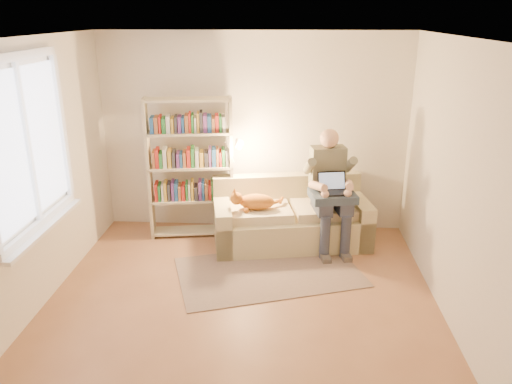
# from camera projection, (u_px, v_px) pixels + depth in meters

# --- Properties ---
(floor) EXTENTS (4.50, 4.50, 0.00)m
(floor) POSITION_uv_depth(u_px,v_px,m) (239.00, 317.00, 4.87)
(floor) COLOR #8C5D40
(floor) RESTS_ON ground
(ceiling) EXTENTS (4.00, 4.50, 0.02)m
(ceiling) POSITION_uv_depth(u_px,v_px,m) (235.00, 39.00, 3.99)
(ceiling) COLOR white
(ceiling) RESTS_ON wall_back
(wall_left) EXTENTS (0.02, 4.50, 2.60)m
(wall_left) POSITION_uv_depth(u_px,v_px,m) (19.00, 187.00, 4.54)
(wall_left) COLOR silver
(wall_left) RESTS_ON floor
(wall_right) EXTENTS (0.02, 4.50, 2.60)m
(wall_right) POSITION_uv_depth(u_px,v_px,m) (467.00, 197.00, 4.31)
(wall_right) COLOR silver
(wall_right) RESTS_ON floor
(wall_back) EXTENTS (4.00, 0.02, 2.60)m
(wall_back) POSITION_uv_depth(u_px,v_px,m) (254.00, 134.00, 6.54)
(wall_back) COLOR silver
(wall_back) RESTS_ON floor
(wall_front) EXTENTS (4.00, 0.02, 2.60)m
(wall_front) POSITION_uv_depth(u_px,v_px,m) (191.00, 356.00, 2.32)
(wall_front) COLOR silver
(wall_front) RESTS_ON floor
(window) EXTENTS (0.12, 1.52, 1.69)m
(window) POSITION_uv_depth(u_px,v_px,m) (34.00, 173.00, 4.70)
(window) COLOR white
(window) RESTS_ON wall_left
(sofa) EXTENTS (2.06, 1.20, 0.82)m
(sofa) POSITION_uv_depth(u_px,v_px,m) (290.00, 220.00, 6.37)
(sofa) COLOR #C4BA8B
(sofa) RESTS_ON floor
(person) EXTENTS (0.53, 0.73, 1.48)m
(person) POSITION_uv_depth(u_px,v_px,m) (330.00, 184.00, 6.11)
(person) COLOR slate
(person) RESTS_ON sofa
(cat) EXTENTS (0.64, 0.31, 0.24)m
(cat) POSITION_uv_depth(u_px,v_px,m) (255.00, 201.00, 6.09)
(cat) COLOR orange
(cat) RESTS_ON sofa
(blanket) EXTENTS (0.60, 0.52, 0.09)m
(blanket) POSITION_uv_depth(u_px,v_px,m) (335.00, 196.00, 6.00)
(blanket) COLOR #2B394B
(blanket) RESTS_ON person
(laptop) EXTENTS (0.39, 0.35, 0.29)m
(laptop) POSITION_uv_depth(u_px,v_px,m) (335.00, 187.00, 5.97)
(laptop) COLOR black
(laptop) RESTS_ON blanket
(bookshelf) EXTENTS (1.24, 0.44, 1.83)m
(bookshelf) POSITION_uv_depth(u_px,v_px,m) (190.00, 161.00, 6.36)
(bookshelf) COLOR beige
(bookshelf) RESTS_ON floor
(rug) EXTENTS (2.30, 1.77, 0.01)m
(rug) POSITION_uv_depth(u_px,v_px,m) (269.00, 272.00, 5.70)
(rug) COLOR #7F695C
(rug) RESTS_ON floor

